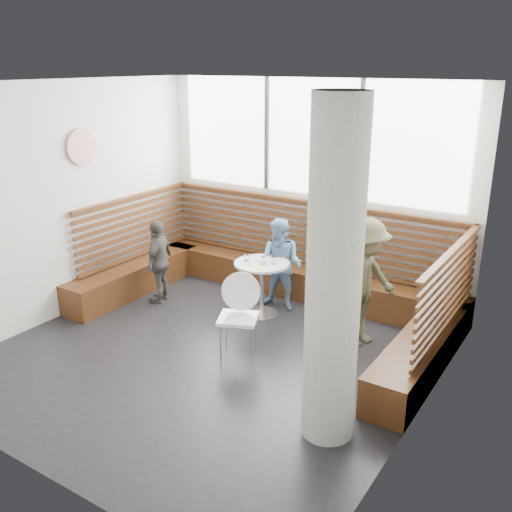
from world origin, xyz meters
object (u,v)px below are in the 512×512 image
Objects in this scene: cafe_table at (262,278)px; adult_man at (363,283)px; cafe_chair at (242,309)px; child_back at (281,265)px; concrete_column at (334,278)px; child_left at (159,261)px.

cafe_table is 0.48× the size of adult_man.
adult_man reaches higher than cafe_chair.
adult_man is at bearing -20.80° from child_back.
adult_man is at bearing -1.31° from cafe_table.
concrete_column is 2.11m from adult_man.
cafe_table is 1.14m from cafe_chair.
concrete_column reaches higher than child_left.
concrete_column is at bearing -53.01° from cafe_chair.
concrete_column is 2.95m from cafe_table.
cafe_chair is 0.80× the size of child_left.
cafe_chair is 1.54m from adult_man.
concrete_column is at bearing 48.31° from child_left.
child_left reaches higher than cafe_chair.
child_back is (-1.87, 2.29, -0.93)m from concrete_column.
child_back reaches higher than child_left.
concrete_column is at bearing -56.13° from child_back.
adult_man is (-0.47, 1.90, -0.78)m from concrete_column.
concrete_column reaches higher than cafe_table.
cafe_chair is at bearing 151.25° from concrete_column.
adult_man reaches higher than child_back.
child_back is at bearing 96.21° from child_left.
cafe_table is (-1.97, 1.94, -1.04)m from concrete_column.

